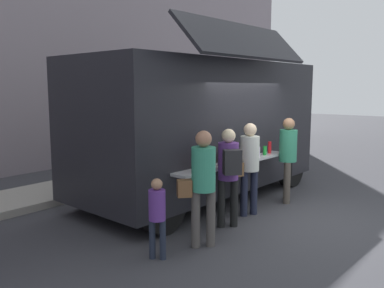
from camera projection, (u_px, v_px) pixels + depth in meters
The scene contains 8 objects.
ground_plane at pixel (283, 215), 7.71m from camera, with size 60.00×60.00×0.00m, color #38383D.
food_truck_main at pixel (202, 124), 8.83m from camera, with size 5.91×3.24×3.60m.
trash_bin at pixel (221, 147), 13.59m from camera, with size 0.60×0.60×0.87m, color #2C603A.
customer_front_ordering at pixel (249, 161), 7.57m from camera, with size 0.57×0.39×1.76m.
customer_mid_with_backpack at pixel (229, 168), 6.89m from camera, with size 0.52×0.54×1.72m.
customer_rear_waiting at pixel (202, 179), 6.04m from camera, with size 0.53×0.49×1.78m.
customer_extra_browsing at pixel (288, 152), 8.46m from camera, with size 0.36×0.36×1.79m.
child_near_queue at pixel (157, 211), 5.64m from camera, with size 0.24×0.24×1.16m.
Camera 1 is at (-6.90, -3.32, 2.40)m, focal length 37.88 mm.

